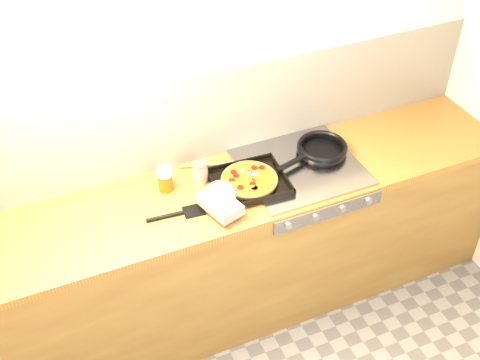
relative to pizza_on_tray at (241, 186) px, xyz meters
name	(u,v)px	position (x,y,z in m)	size (l,w,h in m)	color
room_shell	(198,119)	(-0.09, 0.34, 0.21)	(3.20, 3.20, 3.20)	white
counter_run	(222,252)	(-0.09, 0.05, -0.49)	(3.20, 0.62, 0.90)	olive
stovetop	(300,167)	(0.36, 0.05, -0.04)	(0.60, 0.56, 0.02)	#96979C
pizza_on_tray	(241,186)	(0.00, 0.00, 0.00)	(0.49, 0.42, 0.06)	black
frying_pan	(321,149)	(0.51, 0.11, 0.00)	(0.47, 0.33, 0.04)	black
tomato_can	(200,172)	(-0.15, 0.16, 0.02)	(0.08, 0.08, 0.11)	maroon
juice_glass	(165,179)	(-0.33, 0.17, 0.02)	(0.10, 0.10, 0.13)	#E8490D
wooden_spoon	(214,164)	(-0.04, 0.25, -0.03)	(0.30, 0.11, 0.02)	#A57346
black_spatula	(177,214)	(-0.35, -0.03, -0.03)	(0.28, 0.09, 0.02)	black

